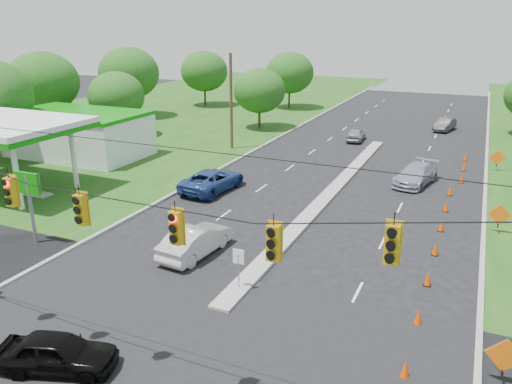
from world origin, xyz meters
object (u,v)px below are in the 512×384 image
at_px(black_sedan, 58,353).
at_px(gas_station, 67,132).
at_px(white_sedan, 196,241).
at_px(blue_pickup, 213,180).

bearing_deg(black_sedan, gas_station, 23.89).
distance_m(black_sedan, white_sedan, 9.98).
distance_m(white_sedan, blue_pickup, 10.57).
bearing_deg(blue_pickup, white_sedan, 119.22).
bearing_deg(black_sedan, white_sedan, -17.05).
distance_m(gas_station, blue_pickup, 15.86).
height_order(gas_station, white_sedan, gas_station).
height_order(gas_station, blue_pickup, gas_station).
distance_m(black_sedan, blue_pickup, 20.17).
bearing_deg(gas_station, white_sedan, -30.62).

